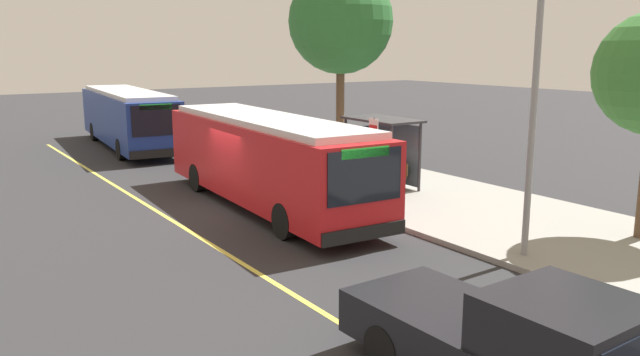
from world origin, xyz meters
The scene contains 12 objects.
ground_plane centered at (0.00, 0.00, 0.00)m, with size 120.00×120.00×0.00m, color #2B2B2D.
sidewalk_curb centered at (0.00, 6.00, 0.07)m, with size 44.00×6.40×0.15m, color gray.
lane_stripe_center centered at (0.00, -2.20, 0.00)m, with size 36.00×0.14×0.01m, color #E0D64C.
transit_bus_main centered at (0.41, 1.01, 1.62)m, with size 11.30×3.16×2.95m.
transit_bus_second centered at (-14.57, 1.15, 1.62)m, with size 11.92×3.56×2.95m.
pickup_truck centered at (12.64, -1.67, 0.86)m, with size 5.46×2.17×1.85m.
bus_shelter centered at (0.42, 5.75, 1.92)m, with size 2.90×1.60×2.48m.
waiting_bench centered at (0.83, 5.76, 0.63)m, with size 1.60×0.48×0.95m.
route_sign_post centered at (2.66, 3.58, 1.96)m, with size 0.44×0.08×2.80m.
pedestrian_commuter centered at (1.34, 3.78, 1.12)m, with size 0.24×0.40×1.69m.
street_tree_near_shelter centered at (-4.45, 7.36, 6.16)m, with size 4.45×4.45×8.26m.
utility_pole centered at (8.54, 3.61, 3.35)m, with size 0.16×0.16×6.40m, color gray.
Camera 1 is at (18.02, -8.68, 5.07)m, focal length 35.59 mm.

